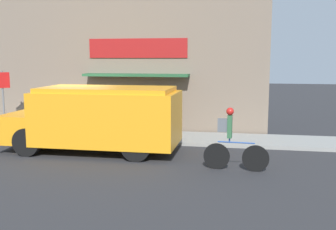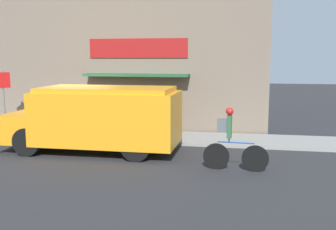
{
  "view_description": "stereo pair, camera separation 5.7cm",
  "coord_description": "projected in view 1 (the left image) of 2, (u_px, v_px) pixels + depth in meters",
  "views": [
    {
      "loc": [
        5.74,
        -13.15,
        3.02
      ],
      "look_at": [
        3.35,
        -0.2,
        1.1
      ],
      "focal_mm": 42.0,
      "sensor_mm": 36.0,
      "label": 1
    },
    {
      "loc": [
        5.8,
        -13.14,
        3.02
      ],
      "look_at": [
        3.35,
        -0.2,
        1.1
      ],
      "focal_mm": 42.0,
      "sensor_mm": 36.0,
      "label": 2
    }
  ],
  "objects": [
    {
      "name": "ground_plane",
      "position": [
        79.0,
        142.0,
        14.27
      ],
      "size": [
        70.0,
        70.0,
        0.0
      ],
      "primitive_type": "plane",
      "color": "#2B2B2D"
    },
    {
      "name": "sidewalk",
      "position": [
        89.0,
        135.0,
        15.27
      ],
      "size": [
        28.0,
        2.08,
        0.12
      ],
      "color": "gray",
      "rests_on": "ground_plane"
    },
    {
      "name": "storefront",
      "position": [
        100.0,
        64.0,
        16.06
      ],
      "size": [
        13.63,
        0.85,
        5.51
      ],
      "color": "#756656",
      "rests_on": "ground_plane"
    },
    {
      "name": "school_bus",
      "position": [
        98.0,
        118.0,
        12.59
      ],
      "size": [
        5.65,
        2.65,
        2.1
      ],
      "rotation": [
        0.0,
        0.0,
        0.0
      ],
      "color": "orange",
      "rests_on": "ground_plane"
    },
    {
      "name": "cyclist",
      "position": [
        232.0,
        141.0,
        10.56
      ],
      "size": [
        1.76,
        0.21,
        1.71
      ],
      "rotation": [
        0.0,
        0.0,
        -0.06
      ],
      "color": "black",
      "rests_on": "ground_plane"
    },
    {
      "name": "stop_sign_post",
      "position": [
        3.0,
        92.0,
        15.1
      ],
      "size": [
        0.45,
        0.45,
        2.4
      ],
      "color": "slate",
      "rests_on": "sidewalk"
    }
  ]
}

